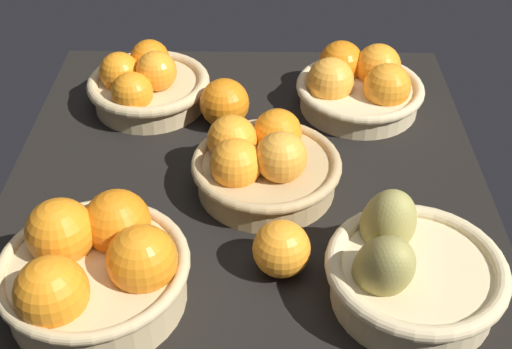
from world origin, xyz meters
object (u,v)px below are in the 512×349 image
object	(u,v)px
basket_far_right_pears	(407,270)
loose_orange_front_gap	(281,249)
basket_near_right	(95,267)
loose_orange_back_gap	(224,103)
basket_center	(263,164)
basket_far_left	(359,85)
basket_near_left	(146,84)

from	to	relation	value
basket_far_right_pears	loose_orange_front_gap	bearing A→B (deg)	-105.57
basket_near_right	loose_orange_back_gap	size ratio (longest dim) A/B	2.82
basket_center	loose_orange_back_gap	xyz separation A→B (cm)	(-16.46, -6.36, -0.13)
basket_near_right	loose_orange_back_gap	xyz separation A→B (cm)	(-38.23, 13.56, -1.12)
loose_orange_front_gap	loose_orange_back_gap	world-z (taller)	loose_orange_back_gap
basket_far_left	basket_far_right_pears	bearing A→B (deg)	1.42
basket_far_left	loose_orange_front_gap	world-z (taller)	basket_far_left
basket_near_left	loose_orange_back_gap	xyz separation A→B (cm)	(5.74, 13.71, -0.07)
basket_far_right_pears	basket_near_right	size ratio (longest dim) A/B	0.96
basket_far_right_pears	loose_orange_back_gap	distance (cm)	44.42
basket_near_left	basket_far_left	bearing A→B (deg)	90.76
basket_center	loose_orange_front_gap	bearing A→B (deg)	8.28
basket_center	basket_far_right_pears	bearing A→B (deg)	39.77
basket_near_left	basket_center	xyz separation A→B (cm)	(22.19, 20.06, 0.06)
basket_near_left	basket_center	world-z (taller)	basket_center
basket_near_right	loose_orange_front_gap	bearing A→B (deg)	102.48
basket_far_right_pears	loose_orange_back_gap	world-z (taller)	basket_far_right_pears
basket_near_left	basket_near_right	distance (cm)	43.98
loose_orange_back_gap	basket_center	bearing A→B (deg)	21.12
basket_far_right_pears	loose_orange_back_gap	xyz separation A→B (cm)	(-37.48, -23.85, -0.34)
basket_far_right_pears	loose_orange_back_gap	size ratio (longest dim) A/B	2.70
basket_near_right	loose_orange_front_gap	size ratio (longest dim) A/B	3.12
loose_orange_front_gap	basket_near_left	bearing A→B (deg)	-150.02
basket_near_left	basket_near_right	size ratio (longest dim) A/B	0.91
basket_near_left	loose_orange_front_gap	world-z (taller)	basket_near_left
loose_orange_front_gap	loose_orange_back_gap	bearing A→B (deg)	-165.18
basket_near_left	loose_orange_back_gap	size ratio (longest dim) A/B	2.56
basket_far_left	loose_orange_front_gap	xyz separation A→B (cm)	(39.50, -13.97, -0.28)
basket_far_left	basket_near_right	xyz separation A→B (cm)	(44.46, -36.34, 1.24)
basket_far_left	basket_near_left	bearing A→B (deg)	-89.24
basket_far_left	loose_orange_front_gap	size ratio (longest dim) A/B	2.94
basket_near_left	basket_near_right	bearing A→B (deg)	0.19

